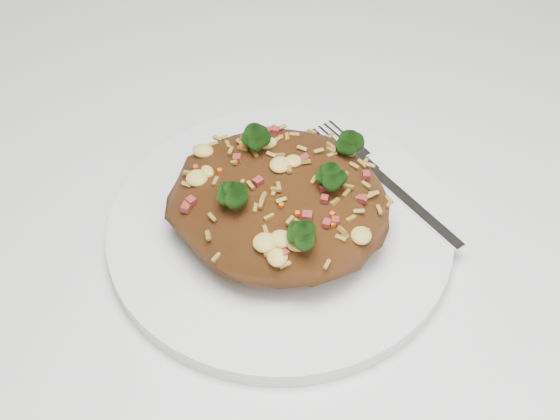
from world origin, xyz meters
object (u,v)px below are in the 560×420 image
at_px(dining_table, 215,241).
at_px(fried_rice, 281,195).
at_px(fork, 393,188).
at_px(plate, 280,230).

xyz_separation_m(dining_table, fried_rice, (0.08, -0.05, 0.14)).
bearing_deg(fork, plate, -104.88).
bearing_deg(fork, dining_table, -139.83).
distance_m(dining_table, plate, 0.13).
distance_m(dining_table, fried_rice, 0.16).
bearing_deg(dining_table, fork, 3.50).
bearing_deg(plate, dining_table, 147.26).
bearing_deg(fried_rice, plate, -174.78).
relative_size(plate, fried_rice, 1.59).
xyz_separation_m(dining_table, fork, (0.15, 0.01, 0.11)).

